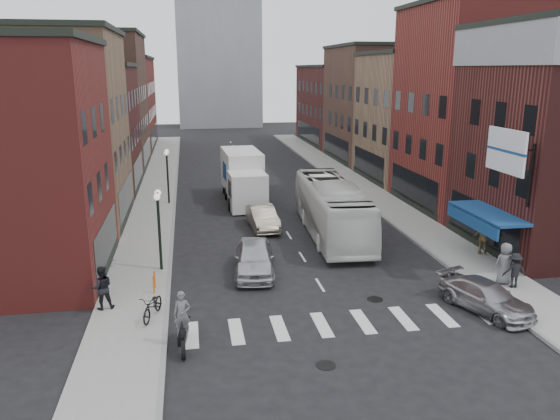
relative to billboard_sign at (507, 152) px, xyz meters
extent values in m
plane|color=black|center=(-8.59, -0.50, -6.13)|extent=(160.00, 160.00, 0.00)
cube|color=gray|center=(-17.09, 21.50, -6.06)|extent=(3.00, 74.00, 0.15)
cube|color=gray|center=(-0.09, 21.50, -6.06)|extent=(3.00, 74.00, 0.15)
cube|color=gray|center=(-15.59, 21.50, -6.13)|extent=(0.20, 74.00, 0.16)
cube|color=gray|center=(-1.59, 21.50, -6.13)|extent=(0.20, 74.00, 0.16)
cube|color=silver|center=(-8.59, -3.50, -6.13)|extent=(12.00, 2.20, 0.01)
cube|color=black|center=(-18.61, 4.00, -4.53)|extent=(0.08, 7.20, 2.20)
cube|color=#836348|center=(-23.59, 13.50, -0.13)|extent=(10.00, 10.00, 12.00)
cube|color=black|center=(-18.61, 13.50, -4.53)|extent=(0.08, 8.00, 2.20)
cube|color=black|center=(-23.59, 13.50, 6.02)|extent=(10.30, 10.20, 0.30)
cube|color=#441918|center=(-23.59, 23.50, -1.13)|extent=(10.00, 10.00, 10.00)
cube|color=black|center=(-18.61, 23.50, -4.53)|extent=(0.08, 8.00, 2.20)
cube|color=black|center=(-23.59, 23.50, 4.02)|extent=(10.30, 10.20, 0.30)
cube|color=brown|center=(-23.59, 34.50, 0.37)|extent=(10.00, 12.00, 13.00)
cube|color=black|center=(-18.61, 34.50, -4.53)|extent=(0.08, 9.60, 2.20)
cube|color=black|center=(-23.59, 34.50, 7.02)|extent=(10.30, 12.20, 0.30)
cube|color=maroon|center=(-23.59, 48.50, -0.63)|extent=(10.00, 16.00, 11.00)
cube|color=black|center=(-18.61, 48.50, -4.53)|extent=(0.08, 12.80, 2.20)
cube|color=black|center=(-23.59, 48.50, 5.02)|extent=(10.30, 16.20, 0.30)
cube|color=black|center=(1.43, 4.00, -4.53)|extent=(0.08, 7.20, 2.20)
cube|color=maroon|center=(6.41, 13.50, 0.87)|extent=(10.00, 10.00, 14.00)
cube|color=black|center=(1.43, 13.50, -4.53)|extent=(0.08, 8.00, 2.20)
cube|color=black|center=(6.41, 13.50, 8.02)|extent=(10.30, 10.20, 0.30)
cube|color=#836348|center=(6.41, 23.50, -0.63)|extent=(10.00, 10.00, 11.00)
cube|color=black|center=(1.43, 23.50, -4.53)|extent=(0.08, 8.00, 2.20)
cube|color=black|center=(6.41, 23.50, 5.02)|extent=(10.30, 10.20, 0.30)
cube|color=brown|center=(6.41, 34.50, -0.13)|extent=(10.00, 12.00, 12.00)
cube|color=black|center=(1.43, 34.50, -4.53)|extent=(0.08, 9.60, 2.20)
cube|color=black|center=(6.41, 34.50, 6.02)|extent=(10.30, 12.20, 0.30)
cube|color=#441918|center=(6.41, 48.50, -1.13)|extent=(10.00, 16.00, 10.00)
cube|color=black|center=(1.43, 48.50, -4.53)|extent=(0.08, 12.80, 2.20)
cube|color=black|center=(6.41, 48.50, 4.02)|extent=(10.30, 16.20, 0.30)
cube|color=navy|center=(0.51, 2.00, -3.43)|extent=(1.80, 5.00, 0.15)
cube|color=navy|center=(-0.34, 2.00, -3.78)|extent=(0.10, 5.00, 0.70)
cylinder|color=black|center=(1.31, 0.00, -1.13)|extent=(0.12, 0.12, 3.00)
cylinder|color=black|center=(0.61, 0.00, 0.07)|extent=(1.40, 0.08, 0.08)
cube|color=silver|center=(-0.09, 0.00, 0.07)|extent=(0.12, 3.00, 2.00)
cylinder|color=black|center=(-15.99, 3.50, -4.13)|extent=(0.14, 0.14, 4.00)
cylinder|color=black|center=(-15.99, 3.50, -2.13)|extent=(0.06, 0.90, 0.06)
sphere|color=white|center=(-15.99, 3.05, -2.18)|extent=(0.32, 0.32, 0.32)
sphere|color=white|center=(-15.99, 3.95, -2.18)|extent=(0.32, 0.32, 0.32)
cylinder|color=black|center=(-15.99, 17.50, -4.13)|extent=(0.14, 0.14, 4.00)
cylinder|color=black|center=(-15.99, 17.50, -2.13)|extent=(0.06, 0.90, 0.06)
sphere|color=white|center=(-15.99, 17.05, -2.18)|extent=(0.32, 0.32, 0.32)
sphere|color=white|center=(-15.99, 17.95, -2.18)|extent=(0.32, 0.32, 0.32)
cylinder|color=#D8590C|center=(-16.19, 0.50, -5.58)|extent=(0.08, 0.08, 0.80)
cylinder|color=#D8590C|center=(-16.19, 1.10, -5.58)|extent=(0.08, 0.08, 0.80)
cube|color=white|center=(-10.40, 14.75, -4.70)|extent=(2.66, 2.86, 2.65)
cube|color=black|center=(-10.40, 14.75, -4.44)|extent=(2.65, 1.60, 1.17)
cube|color=white|center=(-10.40, 18.77, -3.91)|extent=(2.89, 5.62, 3.07)
cube|color=navy|center=(-10.40, 18.77, -3.91)|extent=(2.78, 2.24, 1.27)
cube|color=black|center=(-10.40, 18.56, -5.66)|extent=(2.63, 6.98, 0.37)
cylinder|color=black|center=(-11.62, 14.96, -5.66)|extent=(0.30, 0.95, 0.95)
cylinder|color=black|center=(-9.18, 14.96, -5.66)|extent=(0.30, 0.95, 0.95)
cylinder|color=black|center=(-11.62, 18.56, -5.66)|extent=(0.30, 0.95, 0.95)
cylinder|color=black|center=(-9.18, 18.56, -5.66)|extent=(0.30, 0.95, 0.95)
cylinder|color=black|center=(-11.62, 20.68, -5.66)|extent=(0.30, 0.95, 0.95)
cylinder|color=black|center=(-9.18, 20.68, -5.66)|extent=(0.30, 0.95, 0.95)
cylinder|color=black|center=(-14.89, -3.71, -5.80)|extent=(0.14, 0.67, 0.67)
cylinder|color=black|center=(-14.89, -5.23, -5.80)|extent=(0.14, 0.67, 0.67)
cube|color=black|center=(-14.89, -4.47, -5.57)|extent=(0.39, 1.24, 0.36)
cube|color=black|center=(-14.89, -3.91, -5.17)|extent=(0.56, 0.13, 0.06)
imported|color=#595C61|center=(-14.89, -4.57, -4.74)|extent=(0.65, 0.47, 1.67)
imported|color=silver|center=(-6.02, 8.24, -4.48)|extent=(3.48, 12.04, 3.31)
imported|color=silver|center=(-11.43, 2.50, -5.32)|extent=(2.48, 4.97, 1.63)
imported|color=#AB9F8A|center=(-9.98, 10.16, -5.41)|extent=(1.77, 4.45, 1.44)
imported|color=#A3A3A7|center=(-2.43, -3.39, -5.51)|extent=(3.14, 4.67, 1.25)
imported|color=black|center=(-16.09, -2.04, -5.47)|extent=(1.21, 2.05, 1.02)
imported|color=black|center=(-18.19, -0.81, -5.05)|extent=(0.99, 0.70, 1.86)
imported|color=black|center=(-0.01, -1.56, -5.17)|extent=(1.11, 0.65, 1.63)
imported|color=olive|center=(1.01, 2.96, -5.09)|extent=(1.17, 1.02, 1.79)
imported|color=slate|center=(-0.22, -1.08, -5.00)|extent=(1.02, 0.73, 1.96)
camera|label=1|loc=(-14.43, -22.73, 3.72)|focal=35.00mm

